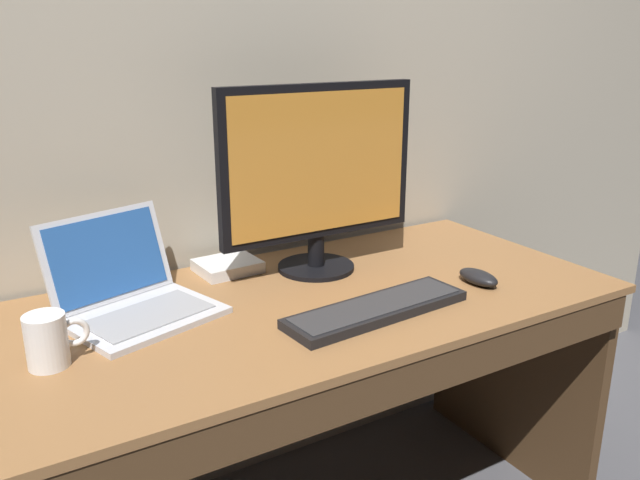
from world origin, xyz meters
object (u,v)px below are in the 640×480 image
external_monitor (319,172)px  coffee_mug (48,340)px  wired_keyboard (377,309)px  external_drive_box (228,266)px  laptop_silver (131,294)px  computer_mouse (478,277)px

external_monitor → coffee_mug: (-0.70, -0.18, -0.21)m
wired_keyboard → external_drive_box: external_drive_box is taller
external_monitor → coffee_mug: size_ratio=4.62×
laptop_silver → coffee_mug: laptop_silver is taller
external_monitor → computer_mouse: external_monitor is taller
laptop_silver → external_monitor: external_monitor is taller
coffee_mug → external_monitor: bearing=14.7°
external_drive_box → coffee_mug: size_ratio=1.32×
laptop_silver → external_drive_box: laptop_silver is taller
laptop_silver → computer_mouse: (0.80, -0.27, -0.03)m
wired_keyboard → coffee_mug: bearing=169.5°
external_monitor → computer_mouse: (0.29, -0.29, -0.25)m
computer_mouse → wired_keyboard: bearing=-179.9°
coffee_mug → wired_keyboard: bearing=-10.5°
computer_mouse → laptop_silver: bearing=158.4°
laptop_silver → wired_keyboard: laptop_silver is taller
external_monitor → coffee_mug: 0.76m
computer_mouse → coffee_mug: 1.00m
laptop_silver → computer_mouse: size_ratio=3.20×
external_drive_box → coffee_mug: (-0.49, -0.30, 0.04)m
external_monitor → wired_keyboard: size_ratio=1.20×
external_monitor → computer_mouse: bearing=-44.6°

